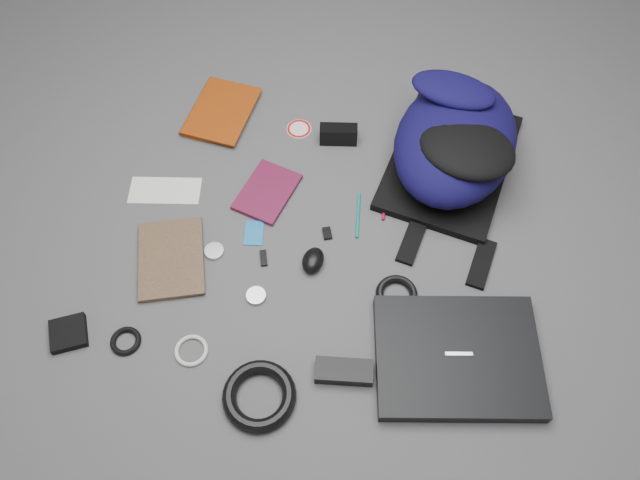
# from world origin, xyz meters

# --- Properties ---
(ground) EXTENTS (4.00, 4.00, 0.00)m
(ground) POSITION_xyz_m (0.00, 0.00, 0.00)
(ground) COLOR #4F4F51
(ground) RESTS_ON ground
(backpack) EXTENTS (0.48, 0.59, 0.22)m
(backpack) POSITION_xyz_m (0.34, 0.32, 0.11)
(backpack) COLOR black
(backpack) RESTS_ON ground
(laptop) EXTENTS (0.43, 0.36, 0.04)m
(laptop) POSITION_xyz_m (0.38, -0.29, 0.02)
(laptop) COLOR black
(laptop) RESTS_ON ground
(textbook_red) EXTENTS (0.22, 0.27, 0.03)m
(textbook_red) POSITION_xyz_m (-0.46, 0.44, 0.01)
(textbook_red) COLOR maroon
(textbook_red) RESTS_ON ground
(comic_book) EXTENTS (0.23, 0.28, 0.02)m
(comic_book) POSITION_xyz_m (-0.48, -0.13, 0.01)
(comic_book) COLOR #9C6C0B
(comic_book) RESTS_ON ground
(envelope) EXTENTS (0.21, 0.11, 0.00)m
(envelope) POSITION_xyz_m (-0.47, 0.12, 0.00)
(envelope) COLOR silver
(envelope) RESTS_ON ground
(dvd_case) EXTENTS (0.19, 0.22, 0.01)m
(dvd_case) POSITION_xyz_m (-0.17, 0.15, 0.01)
(dvd_case) COLOR #450D23
(dvd_case) RESTS_ON ground
(compact_camera) EXTENTS (0.12, 0.05, 0.06)m
(compact_camera) POSITION_xyz_m (0.01, 0.37, 0.03)
(compact_camera) COLOR black
(compact_camera) RESTS_ON ground
(sticker_disc) EXTENTS (0.08, 0.08, 0.00)m
(sticker_disc) POSITION_xyz_m (-0.12, 0.40, 0.00)
(sticker_disc) COLOR silver
(sticker_disc) RESTS_ON ground
(pen_teal) EXTENTS (0.02, 0.15, 0.01)m
(pen_teal) POSITION_xyz_m (0.09, 0.10, 0.00)
(pen_teal) COLOR #0D7866
(pen_teal) RESTS_ON ground
(pen_red) EXTENTS (0.01, 0.16, 0.01)m
(pen_red) POSITION_xyz_m (0.17, 0.18, 0.00)
(pen_red) COLOR maroon
(pen_red) RESTS_ON ground
(id_badge) EXTENTS (0.06, 0.08, 0.00)m
(id_badge) POSITION_xyz_m (-0.19, 0.01, 0.00)
(id_badge) COLOR #186DB4
(id_badge) RESTS_ON ground
(usb_black) EXTENTS (0.03, 0.05, 0.01)m
(usb_black) POSITION_xyz_m (-0.15, -0.07, 0.00)
(usb_black) COLOR black
(usb_black) RESTS_ON ground
(key_fob) EXTENTS (0.03, 0.04, 0.01)m
(key_fob) POSITION_xyz_m (0.02, 0.03, 0.01)
(key_fob) COLOR black
(key_fob) RESTS_ON ground
(mouse) EXTENTS (0.07, 0.09, 0.04)m
(mouse) POSITION_xyz_m (-0.01, -0.07, 0.02)
(mouse) COLOR black
(mouse) RESTS_ON ground
(headphone_left) EXTENTS (0.05, 0.05, 0.01)m
(headphone_left) POSITION_xyz_m (-0.28, -0.06, 0.01)
(headphone_left) COLOR #BCBBBE
(headphone_left) RESTS_ON ground
(headphone_right) EXTENTS (0.06, 0.06, 0.01)m
(headphone_right) POSITION_xyz_m (-0.14, -0.18, 0.01)
(headphone_right) COLOR #A7A7A9
(headphone_right) RESTS_ON ground
(cable_coil) EXTENTS (0.11, 0.11, 0.02)m
(cable_coil) POSITION_xyz_m (0.22, -0.13, 0.01)
(cable_coil) COLOR black
(cable_coil) RESTS_ON ground
(power_brick) EXTENTS (0.14, 0.07, 0.03)m
(power_brick) POSITION_xyz_m (0.11, -0.36, 0.02)
(power_brick) COLOR black
(power_brick) RESTS_ON ground
(power_cord_coil) EXTENTS (0.21, 0.21, 0.03)m
(power_cord_coil) POSITION_xyz_m (-0.09, -0.44, 0.02)
(power_cord_coil) COLOR black
(power_cord_coil) RESTS_ON ground
(pouch) EXTENTS (0.12, 0.12, 0.02)m
(pouch) POSITION_xyz_m (-0.59, -0.35, 0.01)
(pouch) COLOR black
(pouch) RESTS_ON ground
(earbud_coil) EXTENTS (0.09, 0.09, 0.01)m
(earbud_coil) POSITION_xyz_m (-0.45, -0.35, 0.01)
(earbud_coil) COLOR black
(earbud_coil) RESTS_ON ground
(white_cable_coil) EXTENTS (0.11, 0.11, 0.01)m
(white_cable_coil) POSITION_xyz_m (-0.28, -0.35, 0.01)
(white_cable_coil) COLOR beige
(white_cable_coil) RESTS_ON ground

